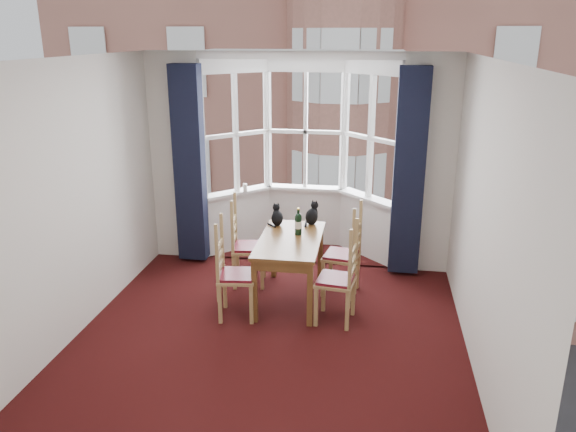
% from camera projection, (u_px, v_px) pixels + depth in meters
% --- Properties ---
extents(floor, '(4.50, 4.50, 0.00)m').
position_uv_depth(floor, '(266.00, 346.00, 5.66)').
color(floor, black).
rests_on(floor, ground).
extents(ceiling, '(4.50, 4.50, 0.00)m').
position_uv_depth(ceiling, '(262.00, 59.00, 4.79)').
color(ceiling, white).
rests_on(ceiling, floor).
extents(wall_left, '(0.00, 4.50, 4.50)m').
position_uv_depth(wall_left, '(65.00, 205.00, 5.53)').
color(wall_left, silver).
rests_on(wall_left, floor).
extents(wall_right, '(0.00, 4.50, 4.50)m').
position_uv_depth(wall_right, '(487.00, 226.00, 4.93)').
color(wall_right, silver).
rests_on(wall_right, floor).
extents(wall_near, '(4.00, 0.00, 4.00)m').
position_uv_depth(wall_near, '(184.00, 338.00, 3.12)').
color(wall_near, silver).
rests_on(wall_near, floor).
extents(wall_back_pier_left, '(0.70, 0.12, 2.80)m').
position_uv_depth(wall_back_pier_left, '(177.00, 158.00, 7.59)').
color(wall_back_pier_left, silver).
rests_on(wall_back_pier_left, floor).
extents(wall_back_pier_right, '(0.70, 0.12, 2.80)m').
position_uv_depth(wall_back_pier_right, '(427.00, 167.00, 7.09)').
color(wall_back_pier_right, silver).
rests_on(wall_back_pier_right, floor).
extents(bay_window, '(2.76, 0.94, 2.80)m').
position_uv_depth(bay_window, '(303.00, 154.00, 7.81)').
color(bay_window, white).
rests_on(bay_window, floor).
extents(curtain_left, '(0.38, 0.22, 2.60)m').
position_uv_depth(curtain_left, '(190.00, 165.00, 7.40)').
color(curtain_left, black).
rests_on(curtain_left, floor).
extents(curtain_right, '(0.38, 0.22, 2.60)m').
position_uv_depth(curtain_right, '(409.00, 173.00, 6.97)').
color(curtain_right, black).
rests_on(curtain_right, floor).
extents(dining_table, '(0.72, 1.32, 0.76)m').
position_uv_depth(dining_table, '(290.00, 247.00, 6.48)').
color(dining_table, brown).
rests_on(dining_table, floor).
extents(chair_left_near, '(0.45, 0.46, 0.92)m').
position_uv_depth(chair_left_near, '(229.00, 276.00, 6.14)').
color(chair_left_near, tan).
rests_on(chair_left_near, floor).
extents(chair_left_far, '(0.45, 0.47, 0.92)m').
position_uv_depth(chair_left_far, '(242.00, 248.00, 6.95)').
color(chair_left_far, tan).
rests_on(chair_left_far, floor).
extents(chair_right_near, '(0.45, 0.47, 0.92)m').
position_uv_depth(chair_right_near, '(344.00, 282.00, 6.01)').
color(chair_right_near, tan).
rests_on(chair_right_near, floor).
extents(chair_right_far, '(0.47, 0.48, 0.92)m').
position_uv_depth(chair_right_far, '(349.00, 257.00, 6.67)').
color(chair_right_far, tan).
rests_on(chair_right_far, floor).
extents(cat_left, '(0.20, 0.23, 0.28)m').
position_uv_depth(cat_left, '(277.00, 217.00, 6.86)').
color(cat_left, black).
rests_on(cat_left, dining_table).
extents(cat_right, '(0.22, 0.25, 0.30)m').
position_uv_depth(cat_right, '(312.00, 215.00, 6.90)').
color(cat_right, black).
rests_on(cat_right, dining_table).
extents(wine_bottle, '(0.08, 0.08, 0.32)m').
position_uv_depth(wine_bottle, '(298.00, 223.00, 6.53)').
color(wine_bottle, black).
rests_on(wine_bottle, dining_table).
extents(candle_tall, '(0.06, 0.06, 0.11)m').
position_uv_depth(candle_tall, '(245.00, 188.00, 7.94)').
color(candle_tall, white).
rests_on(candle_tall, bay_window).
extents(street, '(80.00, 80.00, 0.00)m').
position_uv_depth(street, '(360.00, 173.00, 37.80)').
color(street, '#333335').
rests_on(street, ground).
extents(tenement_building, '(18.40, 7.80, 15.20)m').
position_uv_depth(tenement_building, '(349.00, 78.00, 18.31)').
color(tenement_building, '#AD6B59').
rests_on(tenement_building, street).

